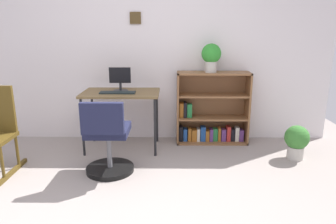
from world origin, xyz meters
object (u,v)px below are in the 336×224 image
office_chair (108,142)px  monitor (120,79)px  keyboard (118,93)px  bookshelf_low (211,112)px  potted_plant_floor (297,140)px  desk (121,97)px  potted_plant_on_shelf (211,56)px

office_chair → monitor: bearing=87.9°
keyboard → office_chair: office_chair is taller
bookshelf_low → potted_plant_floor: 1.14m
desk → office_chair: office_chair is taller
office_chair → potted_plant_floor: bearing=11.0°
potted_plant_on_shelf → desk: bearing=-169.0°
desk → keyboard: (-0.03, -0.09, 0.07)m
keyboard → bookshelf_low: bearing=17.3°
office_chair → bookshelf_low: size_ratio=0.86×
keyboard → office_chair: size_ratio=0.52×
desk → monitor: bearing=103.4°
office_chair → keyboard: bearing=88.9°
desk → potted_plant_on_shelf: potted_plant_on_shelf is taller
office_chair → potted_plant_on_shelf: size_ratio=2.26×
potted_plant_on_shelf → bookshelf_low: bearing=65.9°
monitor → office_chair: bearing=-92.1°
desk → office_chair: 0.82m
keyboard → potted_plant_floor: bearing=-6.3°
desk → office_chair: (-0.04, -0.75, -0.33)m
desk → potted_plant_on_shelf: (1.14, 0.22, 0.49)m
bookshelf_low → potted_plant_floor: size_ratio=2.33×
keyboard → potted_plant_on_shelf: potted_plant_on_shelf is taller
keyboard → bookshelf_low: size_ratio=0.45×
monitor → potted_plant_floor: bearing=-9.8°
monitor → keyboard: bearing=-97.1°
office_chair → potted_plant_on_shelf: 1.73m
desk → potted_plant_on_shelf: 1.27m
desk → monitor: size_ratio=3.18×
desk → potted_plant_floor: desk is taller
office_chair → potted_plant_floor: size_ratio=2.01×
keyboard → potted_plant_on_shelf: size_ratio=1.17×
desk → potted_plant_floor: bearing=-8.8°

